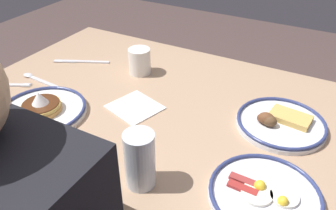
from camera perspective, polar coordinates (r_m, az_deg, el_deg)
dining_table at (r=1.17m, az=0.31°, el=-3.64°), size 1.37×0.83×0.74m
plate_near_main at (r=1.06m, az=18.46°, el=-2.81°), size 0.26×0.26×0.05m
plate_center_pancakes at (r=1.12m, az=-20.51°, el=-0.74°), size 0.27×0.27×0.08m
plate_far_companion at (r=0.83m, az=16.01°, el=-14.31°), size 0.26×0.26×0.04m
coffee_mug at (r=1.28m, az=-4.87°, el=7.50°), size 0.10×0.09×0.10m
drinking_glass at (r=0.80m, az=-4.75°, el=-9.61°), size 0.07×0.07×0.15m
paper_napkin at (r=1.09m, az=-5.63°, el=-0.38°), size 0.18×0.18×0.00m
fork_near at (r=1.34m, az=-25.99°, el=3.07°), size 0.19×0.11×0.01m
butter_knife at (r=1.41m, az=-14.42°, el=7.12°), size 0.21×0.11×0.01m
tea_spoon at (r=1.33m, az=-21.17°, el=4.06°), size 0.21×0.03×0.01m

